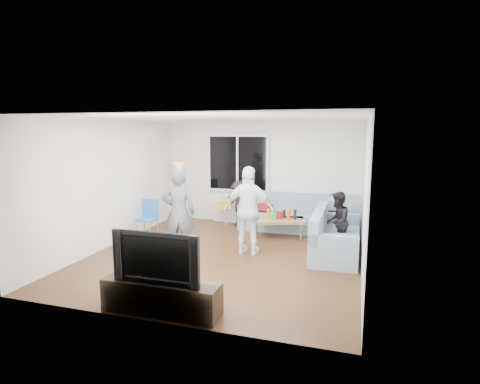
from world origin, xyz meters
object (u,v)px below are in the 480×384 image
(sofa_right_section, at_px, (336,233))
(television, at_px, (160,256))
(side_chair, at_px, (147,220))
(floor_lamp, at_px, (180,193))
(spectator_back, at_px, (239,204))
(spectator_right, at_px, (337,222))
(player_left, at_px, (179,212))
(tv_console, at_px, (161,297))
(player_right, at_px, (249,211))
(sofa_back_section, at_px, (288,213))
(coffee_table, at_px, (281,228))

(sofa_right_section, height_order, television, television)
(side_chair, bearing_deg, floor_lamp, 87.58)
(spectator_back, bearing_deg, floor_lamp, -159.97)
(spectator_right, bearing_deg, floor_lamp, -99.59)
(side_chair, relative_size, television, 0.72)
(player_left, xyz_separation_m, television, (0.80, -2.20, -0.07))
(player_left, height_order, spectator_back, player_left)
(side_chair, bearing_deg, tv_console, -59.06)
(tv_console, bearing_deg, side_chair, 123.36)
(player_left, xyz_separation_m, player_right, (1.23, 0.53, 0.00))
(floor_lamp, xyz_separation_m, spectator_right, (4.07, -1.33, -0.18))
(sofa_back_section, distance_m, sofa_right_section, 1.99)
(floor_lamp, distance_m, player_left, 2.83)
(sofa_back_section, height_order, side_chair, side_chair)
(coffee_table, distance_m, side_chair, 3.00)
(side_chair, bearing_deg, player_right, -10.40)
(coffee_table, height_order, spectator_back, spectator_back)
(sofa_back_section, height_order, spectator_right, spectator_right)
(sofa_back_section, bearing_deg, side_chair, -149.17)
(sofa_right_section, relative_size, spectator_back, 1.76)
(coffee_table, relative_size, spectator_right, 0.92)
(television, bearing_deg, player_right, 81.07)
(player_left, height_order, player_right, player_right)
(spectator_right, bearing_deg, tv_console, -22.40)
(television, bearing_deg, coffee_table, 79.34)
(floor_lamp, bearing_deg, player_right, -39.58)
(sofa_back_section, relative_size, side_chair, 2.67)
(spectator_right, xyz_separation_m, tv_console, (-2.05, -3.42, -0.38))
(floor_lamp, bearing_deg, television, -66.96)
(floor_lamp, bearing_deg, side_chair, -90.00)
(sofa_right_section, distance_m, coffee_table, 1.59)
(floor_lamp, height_order, spectator_back, floor_lamp)
(sofa_back_section, bearing_deg, floor_lamp, -179.63)
(side_chair, height_order, television, television)
(player_left, relative_size, player_right, 1.00)
(coffee_table, bearing_deg, spectator_right, -29.21)
(coffee_table, height_order, floor_lamp, floor_lamp)
(sofa_right_section, xyz_separation_m, side_chair, (-4.07, -0.13, 0.01))
(sofa_back_section, bearing_deg, spectator_back, 178.64)
(sofa_back_section, bearing_deg, television, -99.84)
(spectator_right, height_order, tv_console, spectator_right)
(sofa_back_section, bearing_deg, player_left, -122.39)
(sofa_right_section, bearing_deg, player_right, 106.43)
(coffee_table, bearing_deg, floor_lamp, 167.48)
(spectator_right, distance_m, tv_console, 4.00)
(side_chair, bearing_deg, coffee_table, 18.33)
(tv_console, height_order, television, television)
(player_left, xyz_separation_m, spectator_right, (2.85, 1.22, -0.26))
(sofa_back_section, distance_m, spectator_right, 1.83)
(floor_lamp, bearing_deg, spectator_back, 1.75)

